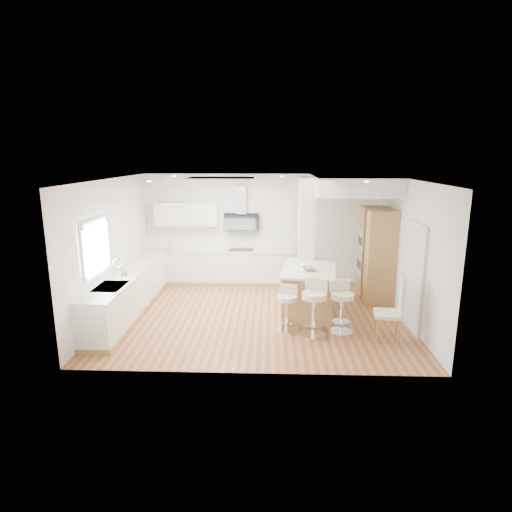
{
  "coord_description": "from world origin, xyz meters",
  "views": [
    {
      "loc": [
        0.28,
        -8.45,
        3.25
      ],
      "look_at": [
        -0.05,
        0.4,
        1.16
      ],
      "focal_mm": 30.0,
      "sensor_mm": 36.0,
      "label": 1
    }
  ],
  "objects_px": {
    "bar_stool_a": "(287,306)",
    "bar_stool_b": "(314,305)",
    "peninsula": "(309,291)",
    "dining_chair": "(395,306)",
    "bar_stool_c": "(342,304)"
  },
  "relations": [
    {
      "from": "bar_stool_b",
      "to": "bar_stool_c",
      "type": "relative_size",
      "value": 1.07
    },
    {
      "from": "bar_stool_a",
      "to": "bar_stool_c",
      "type": "height_order",
      "value": "bar_stool_c"
    },
    {
      "from": "peninsula",
      "to": "bar_stool_a",
      "type": "xyz_separation_m",
      "value": [
        -0.48,
        -0.93,
        -0.0
      ]
    },
    {
      "from": "bar_stool_c",
      "to": "dining_chair",
      "type": "xyz_separation_m",
      "value": [
        0.88,
        -0.33,
        0.1
      ]
    },
    {
      "from": "bar_stool_a",
      "to": "bar_stool_b",
      "type": "relative_size",
      "value": 0.83
    },
    {
      "from": "peninsula",
      "to": "bar_stool_b",
      "type": "distance_m",
      "value": 1.16
    },
    {
      "from": "peninsula",
      "to": "bar_stool_a",
      "type": "relative_size",
      "value": 1.98
    },
    {
      "from": "bar_stool_a",
      "to": "bar_stool_b",
      "type": "distance_m",
      "value": 0.54
    },
    {
      "from": "bar_stool_b",
      "to": "dining_chair",
      "type": "bearing_deg",
      "value": 10.43
    },
    {
      "from": "peninsula",
      "to": "bar_stool_c",
      "type": "bearing_deg",
      "value": -54.39
    },
    {
      "from": "bar_stool_c",
      "to": "dining_chair",
      "type": "distance_m",
      "value": 0.95
    },
    {
      "from": "bar_stool_c",
      "to": "peninsula",
      "type": "bearing_deg",
      "value": 105.42
    },
    {
      "from": "bar_stool_a",
      "to": "bar_stool_b",
      "type": "xyz_separation_m",
      "value": [
        0.49,
        -0.22,
        0.1
      ]
    },
    {
      "from": "bar_stool_a",
      "to": "bar_stool_b",
      "type": "bearing_deg",
      "value": -8.71
    },
    {
      "from": "peninsula",
      "to": "dining_chair",
      "type": "distance_m",
      "value": 1.94
    }
  ]
}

